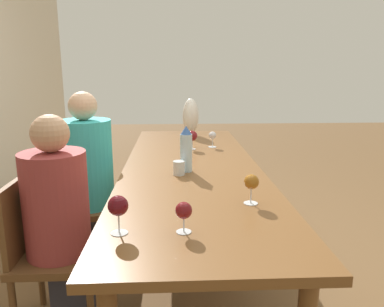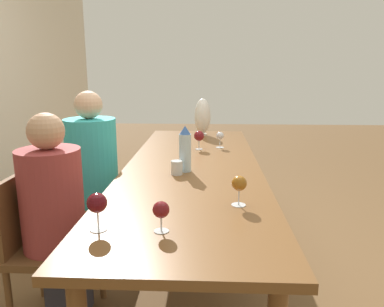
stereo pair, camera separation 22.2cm
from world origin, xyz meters
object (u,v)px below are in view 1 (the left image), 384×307
(vase, at_px, (191,116))
(chair_far, at_px, (80,202))
(water_bottle, at_px, (186,150))
(water_tumbler, at_px, (179,168))
(wine_glass_3, at_px, (212,136))
(chair_near, at_px, (48,249))
(person_far, at_px, (89,175))
(wine_glass_2, at_px, (184,211))
(wine_glass_1, at_px, (251,183))
(person_near, at_px, (60,219))
(wine_glass_4, at_px, (118,207))
(wine_glass_0, at_px, (192,136))

(vase, distance_m, chair_far, 1.42)
(water_bottle, xyz_separation_m, water_tumbler, (-0.08, 0.05, -0.10))
(wine_glass_3, distance_m, chair_near, 1.58)
(chair_near, relative_size, person_far, 0.67)
(chair_far, bearing_deg, vase, -39.42)
(wine_glass_2, bearing_deg, wine_glass_1, -47.20)
(vase, bearing_deg, chair_far, 140.58)
(person_near, bearing_deg, water_bottle, -57.65)
(vase, relative_size, wine_glass_1, 2.42)
(wine_glass_2, height_order, chair_far, wine_glass_2)
(wine_glass_1, relative_size, wine_glass_4, 0.93)
(wine_glass_1, relative_size, wine_glass_2, 1.15)
(vase, height_order, wine_glass_1, vase)
(wine_glass_4, bearing_deg, wine_glass_0, -13.30)
(water_bottle, bearing_deg, person_far, 67.73)
(water_bottle, xyz_separation_m, wine_glass_4, (-0.90, 0.30, -0.03))
(water_bottle, height_order, chair_far, water_bottle)
(water_bottle, bearing_deg, wine_glass_4, 161.71)
(person_near, distance_m, person_far, 0.71)
(chair_far, relative_size, person_near, 0.71)
(vase, relative_size, chair_near, 0.42)
(wine_glass_0, relative_size, person_far, 0.12)
(water_tumbler, relative_size, person_far, 0.07)
(wine_glass_0, bearing_deg, chair_near, 142.64)
(vase, xyz_separation_m, chair_near, (-1.74, 0.85, -0.48))
(vase, distance_m, wine_glass_3, 0.60)
(chair_far, distance_m, person_near, 0.73)
(chair_far, xyz_separation_m, person_far, (0.00, -0.08, 0.20))
(water_tumbler, bearing_deg, wine_glass_0, -9.11)
(wine_glass_1, bearing_deg, wine_glass_4, 117.42)
(chair_near, distance_m, person_far, 0.74)
(water_bottle, relative_size, chair_near, 0.35)
(wine_glass_0, distance_m, wine_glass_1, 1.27)
(water_bottle, bearing_deg, water_tumbler, 148.28)
(wine_glass_3, xyz_separation_m, person_far, (-0.45, 0.92, -0.19))
(water_bottle, relative_size, water_tumbler, 3.39)
(chair_far, bearing_deg, water_bottle, -110.14)
(wine_glass_4, relative_size, chair_far, 0.19)
(vase, xyz_separation_m, chair_far, (-1.03, 0.85, -0.48))
(person_far, bearing_deg, chair_near, 173.64)
(chair_near, xyz_separation_m, person_far, (0.71, -0.08, 0.20))
(wine_glass_2, relative_size, person_near, 0.11)
(wine_glass_0, height_order, person_near, person_near)
(vase, relative_size, wine_glass_0, 2.34)
(wine_glass_0, xyz_separation_m, chair_near, (-1.09, 0.83, -0.41))
(wine_glass_2, bearing_deg, vase, -3.26)
(chair_far, bearing_deg, water_tumbler, -116.49)
(chair_near, relative_size, chair_far, 1.00)
(vase, xyz_separation_m, wine_glass_2, (-2.21, 0.13, -0.09))
(vase, height_order, chair_near, vase)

